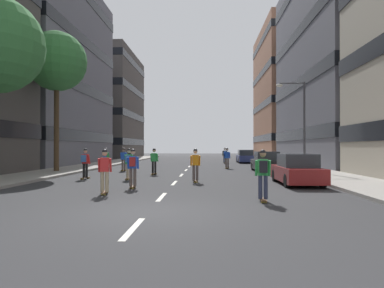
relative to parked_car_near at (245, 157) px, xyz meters
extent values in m
plane|color=#333335|center=(-6.15, -8.67, -0.70)|extent=(133.29, 133.29, 0.00)
cube|color=#9E9991|center=(-15.34, -5.89, -0.63)|extent=(3.66, 61.09, 0.14)
cube|color=#9E9991|center=(3.03, -5.89, -0.63)|extent=(3.66, 61.09, 0.14)
cube|color=silver|center=(-6.15, -32.89, -0.70)|extent=(0.16, 2.20, 0.01)
cube|color=silver|center=(-6.15, -27.89, -0.70)|extent=(0.16, 2.20, 0.01)
cube|color=silver|center=(-6.15, -22.89, -0.70)|extent=(0.16, 2.20, 0.01)
cube|color=silver|center=(-6.15, -17.89, -0.70)|extent=(0.16, 2.20, 0.01)
cube|color=silver|center=(-6.15, -12.89, -0.70)|extent=(0.16, 2.20, 0.01)
cube|color=silver|center=(-6.15, -7.89, -0.70)|extent=(0.16, 2.20, 0.01)
cube|color=silver|center=(-6.15, -2.89, -0.70)|extent=(0.16, 2.20, 0.01)
cube|color=silver|center=(-6.15, 2.11, -0.70)|extent=(0.16, 2.20, 0.01)
cube|color=silver|center=(-6.15, 7.11, -0.70)|extent=(0.16, 2.20, 0.01)
cube|color=silver|center=(-6.15, 12.11, -0.70)|extent=(0.16, 2.20, 0.01)
cube|color=silver|center=(-6.15, 17.11, -0.70)|extent=(0.16, 2.20, 0.01)
cube|color=slate|center=(-24.06, -4.36, 9.18)|extent=(13.78, 19.31, 19.76)
cube|color=black|center=(-24.06, -4.36, 2.27)|extent=(13.90, 19.43, 1.10)
cube|color=black|center=(-24.06, -4.36, 7.21)|extent=(13.90, 19.43, 1.10)
cube|color=black|center=(-24.06, -4.36, 12.15)|extent=(13.90, 19.43, 1.10)
cube|color=#4C4744|center=(-24.06, 19.61, 8.36)|extent=(13.78, 17.73, 18.12)
cube|color=black|center=(-24.06, 19.61, 2.02)|extent=(13.90, 17.85, 1.10)
cube|color=black|center=(-24.06, 19.61, 6.55)|extent=(13.90, 17.85, 1.10)
cube|color=black|center=(-24.06, 19.61, 11.08)|extent=(13.90, 17.85, 1.10)
cube|color=black|center=(-24.06, 19.61, 15.61)|extent=(13.90, 17.85, 1.10)
cube|color=slate|center=(11.75, -4.36, 9.74)|extent=(13.78, 21.55, 20.89)
cube|color=black|center=(11.75, -4.36, 2.43)|extent=(13.90, 21.67, 1.10)
cube|color=black|center=(11.75, -4.36, 7.65)|extent=(13.90, 21.67, 1.10)
cube|color=black|center=(11.75, -4.36, 12.88)|extent=(13.90, 21.67, 1.10)
cube|color=#9E6B51|center=(11.75, 19.61, 10.37)|extent=(13.78, 19.75, 22.13)
cube|color=black|center=(11.75, 19.61, 2.62)|extent=(13.90, 19.87, 1.10)
cube|color=black|center=(11.75, 19.61, 8.15)|extent=(13.90, 19.87, 1.10)
cube|color=black|center=(11.75, 19.61, 13.69)|extent=(13.90, 19.87, 1.10)
cube|color=black|center=(11.75, 19.61, 19.22)|extent=(13.90, 19.87, 1.10)
cube|color=navy|center=(0.00, 0.04, -0.17)|extent=(1.80, 4.40, 0.70)
cube|color=#2D3338|center=(0.00, -0.11, 0.50)|extent=(1.60, 2.10, 0.64)
cylinder|color=black|center=(-0.80, 1.49, -0.38)|extent=(0.22, 0.64, 0.64)
cylinder|color=black|center=(0.80, 1.49, -0.38)|extent=(0.22, 0.64, 0.64)
cylinder|color=black|center=(-0.80, -1.41, -0.38)|extent=(0.22, 0.64, 0.64)
cylinder|color=black|center=(0.80, -1.41, -0.38)|extent=(0.22, 0.64, 0.64)
cube|color=maroon|center=(0.00, -23.28, -0.17)|extent=(1.80, 4.40, 0.70)
cube|color=#2D3338|center=(0.00, -23.43, 0.50)|extent=(1.60, 2.10, 0.64)
cylinder|color=black|center=(-0.80, -21.83, -0.38)|extent=(0.22, 0.64, 0.64)
cylinder|color=black|center=(0.80, -21.83, -0.38)|extent=(0.22, 0.64, 0.64)
cylinder|color=black|center=(-0.80, -24.73, -0.38)|extent=(0.22, 0.64, 0.64)
cylinder|color=black|center=(0.80, -24.73, -0.38)|extent=(0.22, 0.64, 0.64)
cube|color=black|center=(0.00, -14.31, -0.17)|extent=(1.80, 4.40, 0.70)
cube|color=#2D3338|center=(0.00, -14.46, 0.50)|extent=(1.60, 2.10, 0.64)
cylinder|color=black|center=(-0.80, -12.86, -0.38)|extent=(0.22, 0.64, 0.64)
cylinder|color=black|center=(0.80, -12.86, -0.38)|extent=(0.22, 0.64, 0.64)
cylinder|color=black|center=(-0.80, -15.76, -0.38)|extent=(0.22, 0.64, 0.64)
cylinder|color=black|center=(0.80, -15.76, -0.38)|extent=(0.22, 0.64, 0.64)
cylinder|color=#4C3823|center=(-15.34, -16.18, 2.65)|extent=(0.36, 0.36, 6.43)
sphere|color=#387A3D|center=(-15.34, -16.18, 7.37)|extent=(4.29, 4.29, 4.29)
cylinder|color=#3F3F44|center=(2.66, -15.04, 2.69)|extent=(0.16, 0.16, 6.50)
cylinder|color=#3F3F44|center=(1.76, -15.04, 5.84)|extent=(1.80, 0.10, 0.10)
ellipsoid|color=silver|center=(0.86, -15.04, 5.69)|extent=(0.50, 0.30, 0.24)
cube|color=brown|center=(-12.59, -13.28, -0.62)|extent=(0.29, 0.92, 0.02)
cylinder|color=#D8BF4C|center=(-12.56, -12.96, -0.66)|extent=(0.19, 0.09, 0.07)
cylinder|color=#D8BF4C|center=(-12.62, -13.59, -0.66)|extent=(0.19, 0.09, 0.07)
cylinder|color=tan|center=(-12.68, -13.27, -0.21)|extent=(0.15, 0.15, 0.80)
cylinder|color=tan|center=(-12.50, -13.28, -0.21)|extent=(0.15, 0.15, 0.80)
cube|color=green|center=(-12.59, -13.28, 0.47)|extent=(0.34, 0.23, 0.55)
cylinder|color=green|center=(-12.81, -13.20, 0.44)|extent=(0.11, 0.24, 0.55)
cylinder|color=green|center=(-12.37, -13.25, 0.44)|extent=(0.11, 0.24, 0.55)
sphere|color=beige|center=(-12.59, -13.26, 0.92)|extent=(0.22, 0.22, 0.22)
sphere|color=black|center=(-12.59, -13.26, 0.97)|extent=(0.21, 0.21, 0.21)
cube|color=#3F72BF|center=(-12.61, -13.45, 0.50)|extent=(0.27, 0.18, 0.40)
cube|color=brown|center=(-2.47, -1.56, -0.62)|extent=(0.22, 0.90, 0.02)
cylinder|color=#D8BF4C|center=(-2.48, -1.24, -0.66)|extent=(0.18, 0.07, 0.07)
cylinder|color=#D8BF4C|center=(-2.46, -1.88, -0.66)|extent=(0.18, 0.07, 0.07)
cylinder|color=#2D334C|center=(-2.56, -1.56, -0.21)|extent=(0.14, 0.14, 0.80)
cylinder|color=#2D334C|center=(-2.38, -1.56, -0.21)|extent=(0.14, 0.14, 0.80)
cube|color=black|center=(-2.47, -1.56, 0.47)|extent=(0.32, 0.21, 0.55)
cylinder|color=black|center=(-2.69, -1.52, 0.44)|extent=(0.09, 0.23, 0.55)
cylinder|color=black|center=(-2.25, -1.51, 0.44)|extent=(0.09, 0.23, 0.55)
sphere|color=tan|center=(-2.47, -1.54, 0.92)|extent=(0.22, 0.22, 0.22)
sphere|color=black|center=(-2.47, -1.54, 0.97)|extent=(0.21, 0.21, 0.21)
cube|color=#3F72BF|center=(-2.47, -1.74, 0.50)|extent=(0.26, 0.17, 0.40)
cube|color=brown|center=(-8.03, -17.56, -0.62)|extent=(0.33, 0.92, 0.02)
cylinder|color=#D8BF4C|center=(-7.98, -17.24, -0.66)|extent=(0.19, 0.10, 0.07)
cylinder|color=#D8BF4C|center=(-8.08, -17.88, -0.66)|extent=(0.19, 0.10, 0.07)
cylinder|color=black|center=(-8.12, -17.55, -0.21)|extent=(0.16, 0.16, 0.80)
cylinder|color=black|center=(-7.94, -17.57, -0.21)|extent=(0.16, 0.16, 0.80)
cube|color=green|center=(-8.03, -17.56, 0.47)|extent=(0.35, 0.25, 0.55)
cylinder|color=green|center=(-8.24, -17.48, 0.44)|extent=(0.12, 0.24, 0.55)
cylinder|color=green|center=(-7.80, -17.54, 0.44)|extent=(0.12, 0.24, 0.55)
sphere|color=#997051|center=(-8.03, -17.54, 0.92)|extent=(0.22, 0.22, 0.22)
sphere|color=black|center=(-8.03, -17.54, 0.97)|extent=(0.21, 0.21, 0.21)
cube|color=brown|center=(-2.75, -10.91, -0.62)|extent=(0.41, 0.92, 0.02)
cylinder|color=#D8BF4C|center=(-2.67, -10.60, -0.66)|extent=(0.19, 0.11, 0.07)
cylinder|color=#D8BF4C|center=(-2.83, -11.22, -0.66)|extent=(0.19, 0.11, 0.07)
cylinder|color=#594C47|center=(-2.84, -10.89, -0.21)|extent=(0.17, 0.17, 0.80)
cylinder|color=#594C47|center=(-2.66, -10.93, -0.21)|extent=(0.17, 0.17, 0.80)
cube|color=blue|center=(-2.75, -10.91, 0.47)|extent=(0.36, 0.27, 0.55)
cylinder|color=blue|center=(-2.95, -10.81, 0.44)|extent=(0.14, 0.24, 0.55)
cylinder|color=blue|center=(-2.52, -10.92, 0.44)|extent=(0.14, 0.24, 0.55)
sphere|color=beige|center=(-2.74, -10.89, 0.92)|extent=(0.22, 0.22, 0.22)
sphere|color=black|center=(-2.74, -10.89, 0.97)|extent=(0.21, 0.21, 0.21)
cube|color=brown|center=(-2.55, -28.83, -0.62)|extent=(0.26, 0.91, 0.02)
cylinder|color=#D8BF4C|center=(-2.53, -28.52, -0.66)|extent=(0.18, 0.08, 0.07)
cylinder|color=#D8BF4C|center=(-2.57, -29.15, -0.66)|extent=(0.18, 0.08, 0.07)
cylinder|color=#2D334C|center=(-2.64, -28.83, -0.21)|extent=(0.15, 0.15, 0.80)
cylinder|color=#2D334C|center=(-2.46, -28.84, -0.21)|extent=(0.15, 0.15, 0.80)
cube|color=green|center=(-2.55, -28.83, 0.47)|extent=(0.33, 0.22, 0.55)
cylinder|color=green|center=(-2.77, -28.77, 0.44)|extent=(0.11, 0.23, 0.55)
cylinder|color=green|center=(-2.33, -28.80, 0.44)|extent=(0.11, 0.23, 0.55)
sphere|color=#997051|center=(-2.55, -28.81, 0.92)|extent=(0.22, 0.22, 0.22)
sphere|color=black|center=(-2.55, -28.81, 0.97)|extent=(0.21, 0.21, 0.21)
cube|color=black|center=(-2.57, -29.01, 0.50)|extent=(0.27, 0.18, 0.40)
cube|color=brown|center=(-10.88, -14.33, -0.62)|extent=(0.31, 0.92, 0.02)
cylinder|color=#D8BF4C|center=(-10.84, -14.02, -0.66)|extent=(0.19, 0.09, 0.07)
cylinder|color=#D8BF4C|center=(-10.92, -14.65, -0.66)|extent=(0.19, 0.09, 0.07)
cylinder|color=#594C47|center=(-10.97, -14.32, -0.21)|extent=(0.16, 0.16, 0.80)
cylinder|color=#594C47|center=(-10.79, -14.34, -0.21)|extent=(0.16, 0.16, 0.80)
cube|color=blue|center=(-10.88, -14.33, 0.47)|extent=(0.34, 0.24, 0.55)
cylinder|color=blue|center=(-11.10, -14.26, 0.44)|extent=(0.12, 0.24, 0.55)
cylinder|color=blue|center=(-10.66, -14.31, 0.44)|extent=(0.12, 0.24, 0.55)
sphere|color=#997051|center=(-10.88, -14.31, 0.92)|extent=(0.22, 0.22, 0.22)
sphere|color=black|center=(-10.88, -14.31, 0.97)|extent=(0.21, 0.21, 0.21)
cube|color=brown|center=(-8.50, -27.26, -0.62)|extent=(0.34, 0.92, 0.02)
cylinder|color=#D8BF4C|center=(-8.55, -26.94, -0.66)|extent=(0.19, 0.10, 0.07)
cylinder|color=#D8BF4C|center=(-8.45, -27.57, -0.66)|extent=(0.19, 0.10, 0.07)
cylinder|color=tan|center=(-8.59, -27.27, -0.21)|extent=(0.16, 0.16, 0.80)
cylinder|color=tan|center=(-8.41, -27.24, -0.21)|extent=(0.16, 0.16, 0.80)
cube|color=red|center=(-8.50, -27.26, 0.47)|extent=(0.35, 0.25, 0.55)
cylinder|color=red|center=(-8.72, -27.24, 0.44)|extent=(0.12, 0.24, 0.55)
cylinder|color=red|center=(-8.29, -27.18, 0.44)|extent=(0.12, 0.24, 0.55)
sphere|color=tan|center=(-8.50, -27.24, 0.92)|extent=(0.22, 0.22, 0.22)
sphere|color=black|center=(-8.50, -27.24, 0.97)|extent=(0.21, 0.21, 0.21)
cube|color=brown|center=(-7.82, -25.20, -0.62)|extent=(0.29, 0.92, 0.02)
cylinder|color=#D8BF4C|center=(-7.85, -24.88, -0.66)|extent=(0.19, 0.09, 0.07)
cylinder|color=#D8BF4C|center=(-7.79, -25.51, -0.66)|extent=(0.19, 0.09, 0.07)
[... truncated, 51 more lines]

